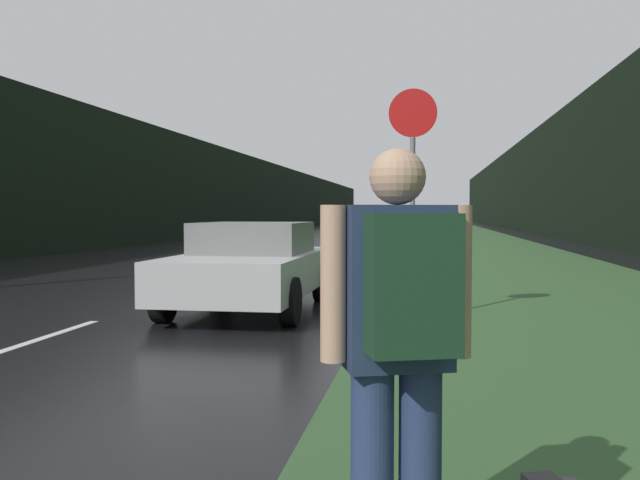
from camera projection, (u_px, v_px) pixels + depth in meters
grass_verge at (465, 237)px, 39.75m from camera, size 6.00×240.00×0.02m
lane_stripe_b at (30, 342)px, 7.65m from camera, size 0.12×3.00×0.01m
lane_stripe_c at (219, 281)px, 14.56m from camera, size 0.12×3.00×0.01m
lane_stripe_d at (286, 259)px, 21.46m from camera, size 0.12×3.00×0.01m
lane_stripe_e at (320, 248)px, 28.37m from camera, size 0.12×3.00×0.01m
lane_stripe_f at (341, 241)px, 35.28m from camera, size 0.12×3.00×0.01m
treeline_far_side at (243, 195)px, 52.06m from camera, size 2.00×140.00×5.71m
treeline_near_side at (543, 183)px, 48.53m from camera, size 2.00×140.00×7.17m
stop_sign at (412, 183)px, 8.93m from camera, size 0.64×0.07×3.10m
hitchhiker_with_backpack at (399, 340)px, 2.56m from camera, size 0.57×0.50×1.71m
car_passing_near at (251, 265)px, 10.17m from camera, size 1.93×4.11×1.32m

